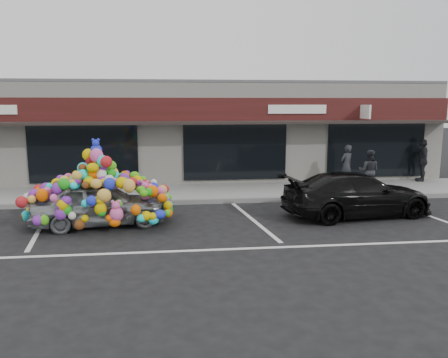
{
  "coord_description": "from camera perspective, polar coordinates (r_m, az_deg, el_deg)",
  "views": [
    {
      "loc": [
        0.54,
        -12.04,
        3.39
      ],
      "look_at": [
        2.08,
        1.4,
        1.03
      ],
      "focal_mm": 35.0,
      "sensor_mm": 36.0,
      "label": 1
    }
  ],
  "objects": [
    {
      "name": "parking_stripe_left",
      "position": [
        13.24,
        -22.8,
        -5.73
      ],
      "size": [
        0.73,
        4.37,
        0.01
      ],
      "primitive_type": "cube",
      "rotation": [
        0.0,
        0.0,
        0.14
      ],
      "color": "silver",
      "rests_on": "ground"
    },
    {
      "name": "sidewalk",
      "position": [
        16.39,
        -8.28,
        -1.89
      ],
      "size": [
        26.0,
        3.0,
        0.15
      ],
      "primitive_type": "cube",
      "color": "gray",
      "rests_on": "ground"
    },
    {
      "name": "parking_stripe_mid",
      "position": [
        12.9,
        3.82,
        -5.36
      ],
      "size": [
        0.73,
        4.37,
        0.01
      ],
      "primitive_type": "cube",
      "rotation": [
        0.0,
        0.0,
        0.14
      ],
      "color": "silver",
      "rests_on": "ground"
    },
    {
      "name": "pedestrian_c",
      "position": [
        20.06,
        24.49,
        2.24
      ],
      "size": [
        1.12,
        0.75,
        1.76
      ],
      "primitive_type": "imported",
      "rotation": [
        0.0,
        0.0,
        4.37
      ],
      "color": "black",
      "rests_on": "sidewalk"
    },
    {
      "name": "lane_line",
      "position": [
        10.42,
        1.93,
        -9.1
      ],
      "size": [
        14.0,
        0.12,
        0.01
      ],
      "primitive_type": "cube",
      "color": "silver",
      "rests_on": "ground"
    },
    {
      "name": "pedestrian_b",
      "position": [
        17.03,
        18.39,
        1.05
      ],
      "size": [
        0.94,
        0.86,
        1.55
      ],
      "primitive_type": "imported",
      "rotation": [
        0.0,
        0.0,
        2.68
      ],
      "color": "black",
      "rests_on": "sidewalk"
    },
    {
      "name": "black_sedan",
      "position": [
        13.83,
        16.97,
        -1.93
      ],
      "size": [
        2.47,
        4.79,
        1.33
      ],
      "primitive_type": "imported",
      "rotation": [
        0.0,
        0.0,
        1.71
      ],
      "color": "black",
      "rests_on": "ground"
    },
    {
      "name": "toy_car",
      "position": [
        12.66,
        -15.94,
        -2.41
      ],
      "size": [
        2.7,
        4.15,
        2.29
      ],
      "rotation": [
        0.0,
        0.0,
        1.71
      ],
      "color": "#B9BDC5",
      "rests_on": "ground"
    },
    {
      "name": "kerb",
      "position": [
        14.93,
        -8.44,
        -3.06
      ],
      "size": [
        26.0,
        0.18,
        0.16
      ],
      "primitive_type": "cube",
      "color": "slate",
      "rests_on": "ground"
    },
    {
      "name": "ground",
      "position": [
        12.52,
        -8.79,
        -5.95
      ],
      "size": [
        90.0,
        90.0,
        0.0
      ],
      "primitive_type": "plane",
      "color": "black",
      "rests_on": "ground"
    },
    {
      "name": "parking_stripe_right",
      "position": [
        14.84,
        24.86,
        -4.25
      ],
      "size": [
        0.73,
        4.37,
        0.01
      ],
      "primitive_type": "cube",
      "rotation": [
        0.0,
        0.0,
        0.14
      ],
      "color": "silver",
      "rests_on": "ground"
    },
    {
      "name": "pedestrian_a",
      "position": [
        17.98,
        15.69,
        1.75
      ],
      "size": [
        0.7,
        0.6,
        1.62
      ],
      "primitive_type": "imported",
      "rotation": [
        0.0,
        0.0,
        3.57
      ],
      "color": "black",
      "rests_on": "sidewalk"
    },
    {
      "name": "shop_building",
      "position": [
        20.53,
        -8.07,
        6.36
      ],
      "size": [
        24.0,
        7.2,
        4.31
      ],
      "color": "white",
      "rests_on": "ground"
    }
  ]
}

